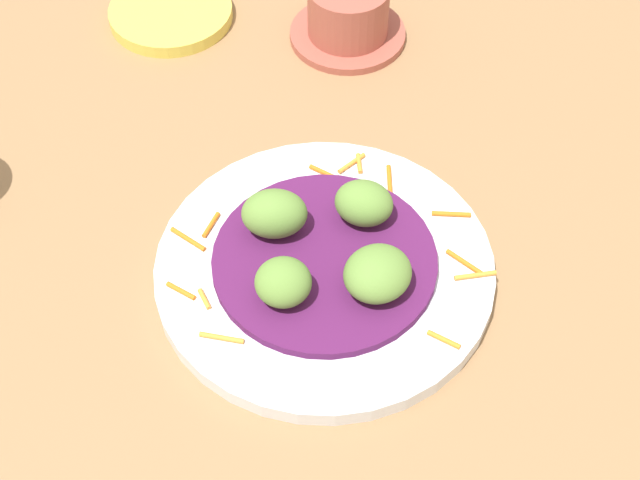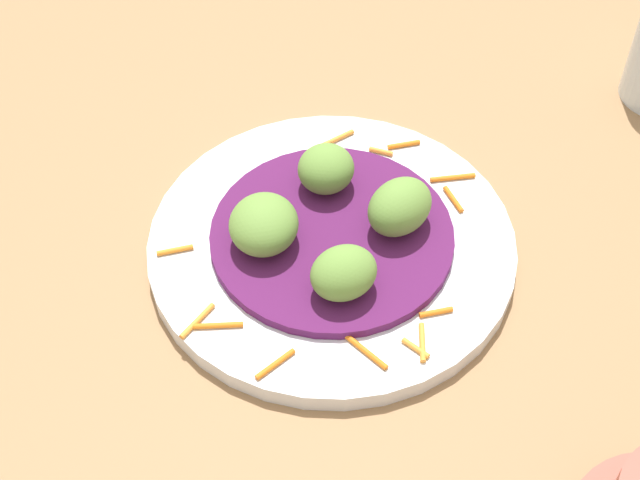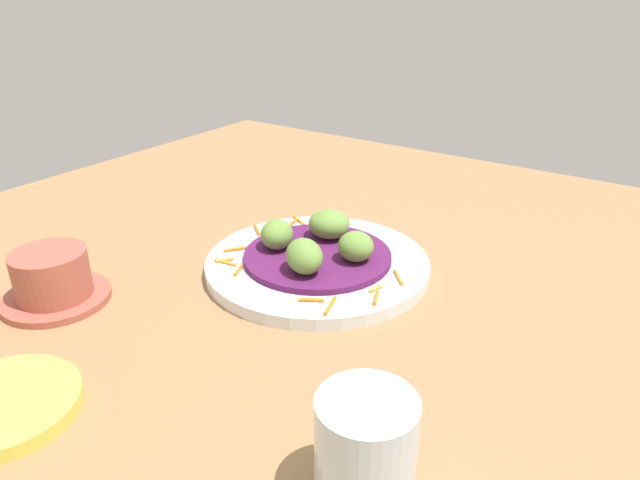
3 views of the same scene
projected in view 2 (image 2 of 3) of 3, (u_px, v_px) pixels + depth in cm
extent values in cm
cube|color=#936D47|center=(307.00, 312.00, 69.37)|extent=(110.00, 110.00, 2.00)
cylinder|color=silver|center=(332.00, 246.00, 71.21)|extent=(27.56, 27.56, 1.53)
cylinder|color=#51194C|center=(332.00, 236.00, 70.33)|extent=(18.19, 18.19, 0.79)
cylinder|color=orange|center=(436.00, 312.00, 66.01)|extent=(1.24, 2.40, 0.40)
cylinder|color=orange|center=(175.00, 250.00, 69.70)|extent=(1.41, 2.65, 0.40)
cylinder|color=orange|center=(453.00, 199.00, 73.05)|extent=(2.53, 1.74, 0.40)
cylinder|color=orange|center=(218.00, 325.00, 65.27)|extent=(1.07, 3.48, 0.40)
cylinder|color=orange|center=(422.00, 343.00, 64.35)|extent=(3.11, 0.73, 0.40)
cylinder|color=orange|center=(275.00, 364.00, 63.21)|extent=(2.76, 2.41, 0.40)
cylinder|color=orange|center=(404.00, 145.00, 77.02)|extent=(1.35, 2.65, 0.40)
cylinder|color=orange|center=(381.00, 151.00, 76.50)|extent=(0.75, 1.98, 0.40)
cylinder|color=orange|center=(453.00, 178.00, 74.57)|extent=(1.40, 3.58, 0.40)
cylinder|color=orange|center=(416.00, 348.00, 64.05)|extent=(1.50, 2.04, 0.40)
cylinder|color=orange|center=(339.00, 140.00, 77.39)|extent=(2.62, 2.85, 0.40)
cylinder|color=orange|center=(197.00, 321.00, 65.53)|extent=(3.21, 1.92, 0.40)
cylinder|color=orange|center=(366.00, 351.00, 63.88)|extent=(2.58, 3.28, 0.40)
ellipsoid|color=olive|center=(400.00, 207.00, 69.05)|extent=(6.75, 6.48, 3.96)
ellipsoid|color=olive|center=(321.00, 168.00, 71.90)|extent=(6.05, 6.01, 3.57)
ellipsoid|color=olive|center=(264.00, 224.00, 68.14)|extent=(5.52, 5.11, 3.64)
ellipsoid|color=olive|center=(344.00, 269.00, 65.45)|extent=(6.16, 6.31, 3.60)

